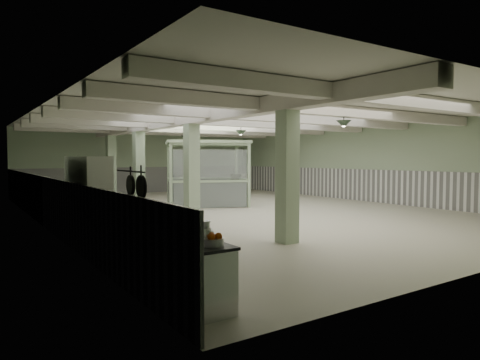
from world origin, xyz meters
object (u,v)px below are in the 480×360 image
filing_cabinet (239,188)px  walkin_cooler (89,205)px  prep_counter (141,252)px  guard_booth (207,162)px

filing_cabinet → walkin_cooler: bearing=-161.9°
walkin_cooler → filing_cabinet: (8.32, 6.39, -0.32)m
prep_counter → guard_booth: guard_booth is taller
prep_counter → filing_cabinet: 12.55m
prep_counter → filing_cabinet: filing_cabinet is taller
prep_counter → walkin_cooler: walkin_cooler is taller
prep_counter → guard_booth: (6.48, 9.36, 1.39)m
filing_cabinet → guard_booth: bearing=164.2°
prep_counter → filing_cabinet: size_ratio=3.64×
prep_counter → guard_booth: bearing=55.3°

